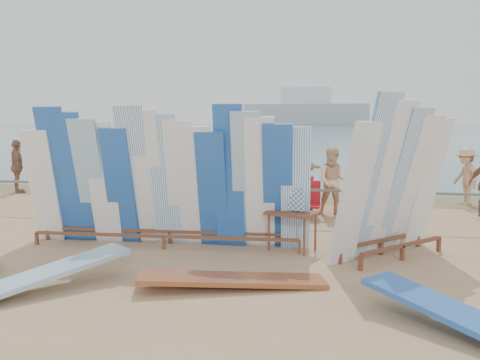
% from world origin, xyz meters
% --- Properties ---
extents(ground, '(160.00, 160.00, 0.00)m').
position_xyz_m(ground, '(0.00, 0.00, 0.00)').
color(ground, tan).
rests_on(ground, ground).
extents(ocean, '(320.00, 240.00, 0.02)m').
position_xyz_m(ocean, '(0.00, 128.00, 0.00)').
color(ocean, slate).
rests_on(ocean, ground).
extents(wet_sand_strip, '(40.00, 2.60, 0.01)m').
position_xyz_m(wet_sand_strip, '(0.00, 7.20, 0.00)').
color(wet_sand_strip, olive).
rests_on(wet_sand_strip, ground).
extents(distant_ship, '(45.00, 8.00, 14.00)m').
position_xyz_m(distant_ship, '(-12.00, 180.00, 5.31)').
color(distant_ship, '#999EA3').
rests_on(distant_ship, ocean).
extents(fence, '(12.08, 0.08, 0.90)m').
position_xyz_m(fence, '(0.00, 3.00, 0.63)').
color(fence, '#6B6350').
rests_on(fence, ground).
extents(main_surfboard_rack, '(5.42, 1.11, 2.67)m').
position_xyz_m(main_surfboard_rack, '(-0.39, 0.43, 1.20)').
color(main_surfboard_rack, brown).
rests_on(main_surfboard_rack, ground).
extents(side_surfboard_rack, '(2.15, 2.21, 2.83)m').
position_xyz_m(side_surfboard_rack, '(3.73, 0.49, 1.27)').
color(side_surfboard_rack, brown).
rests_on(side_surfboard_rack, ground).
extents(vendor_table, '(1.04, 0.89, 1.16)m').
position_xyz_m(vendor_table, '(1.99, 0.61, 0.39)').
color(vendor_table, brown).
rests_on(vendor_table, ground).
extents(flat_board_c, '(2.74, 1.38, 0.23)m').
position_xyz_m(flat_board_c, '(1.37, -1.62, 0.00)').
color(flat_board_c, '#9B522A').
rests_on(flat_board_c, ground).
extents(flat_board_d, '(2.38, 2.21, 0.39)m').
position_xyz_m(flat_board_d, '(4.33, -2.77, 0.00)').
color(flat_board_d, '#2359B0').
rests_on(flat_board_d, ground).
extents(flat_board_b, '(2.03, 2.50, 0.44)m').
position_xyz_m(flat_board_b, '(-1.25, -2.41, 0.00)').
color(flat_board_b, '#7EAECA').
rests_on(flat_board_b, ground).
extents(beach_chair_left, '(0.68, 0.70, 0.96)m').
position_xyz_m(beach_chair_left, '(1.08, 4.04, 0.28)').
color(beach_chair_left, '#B21319').
rests_on(beach_chair_left, ground).
extents(beach_chair_right, '(0.59, 0.61, 0.91)m').
position_xyz_m(beach_chair_right, '(2.05, 3.66, 0.27)').
color(beach_chair_right, '#B21319').
rests_on(beach_chair_right, ground).
extents(stroller, '(0.67, 0.81, 0.96)m').
position_xyz_m(stroller, '(1.84, 4.13, 0.39)').
color(stroller, '#B21319').
rests_on(stroller, ground).
extents(beachgoer_0, '(0.96, 0.60, 1.82)m').
position_xyz_m(beachgoer_0, '(-4.49, 4.59, 0.91)').
color(beachgoer_0, tan).
rests_on(beachgoer_0, ground).
extents(beachgoer_11, '(1.59, 0.74, 1.64)m').
position_xyz_m(beachgoer_11, '(-4.91, 6.84, 0.82)').
color(beachgoer_11, beige).
rests_on(beachgoer_11, ground).
extents(beachgoer_6, '(0.52, 0.83, 1.58)m').
position_xyz_m(beachgoer_6, '(0.35, 5.38, 0.79)').
color(beachgoer_6, tan).
rests_on(beachgoer_6, ground).
extents(beachgoer_3, '(1.16, 1.18, 1.82)m').
position_xyz_m(beachgoer_3, '(-1.04, 5.63, 0.91)').
color(beachgoer_3, tan).
rests_on(beachgoer_3, ground).
extents(beachgoer_8, '(0.85, 0.43, 1.72)m').
position_xyz_m(beachgoer_8, '(2.63, 4.29, 0.86)').
color(beachgoer_8, beige).
rests_on(beachgoer_8, ground).
extents(beachgoer_1, '(0.69, 0.60, 1.66)m').
position_xyz_m(beachgoer_1, '(-2.89, 4.56, 0.83)').
color(beachgoer_1, '#8C6042').
rests_on(beachgoer_1, ground).
extents(beachgoer_9, '(0.74, 1.12, 1.60)m').
position_xyz_m(beachgoer_9, '(6.24, 6.77, 0.80)').
color(beachgoer_9, tan).
rests_on(beachgoer_9, ground).
extents(beachgoer_2, '(0.65, 0.94, 1.77)m').
position_xyz_m(beachgoer_2, '(-2.09, 4.45, 0.88)').
color(beachgoer_2, beige).
rests_on(beachgoer_2, ground).
extents(beachgoer_5, '(1.49, 1.63, 1.80)m').
position_xyz_m(beachgoer_5, '(1.50, 6.32, 0.90)').
color(beachgoer_5, beige).
rests_on(beachgoer_5, ground).
extents(beachgoer_4, '(0.74, 1.02, 1.60)m').
position_xyz_m(beachgoer_4, '(-0.74, 4.71, 0.80)').
color(beachgoer_4, '#8C6042').
rests_on(beachgoer_4, ground).
extents(beachgoer_7, '(0.68, 0.46, 1.72)m').
position_xyz_m(beachgoer_7, '(1.39, 5.11, 0.86)').
color(beachgoer_7, '#8C6042').
rests_on(beachgoer_7, ground).
extents(beachgoer_extra_1, '(0.99, 1.08, 1.75)m').
position_xyz_m(beachgoer_extra_1, '(-7.56, 6.10, 0.88)').
color(beachgoer_extra_1, '#8C6042').
rests_on(beachgoer_extra_1, ground).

